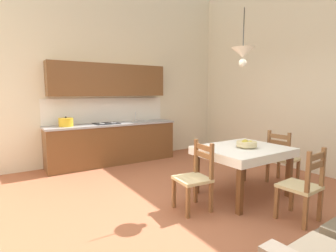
# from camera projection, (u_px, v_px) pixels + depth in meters

# --- Properties ---
(ground_plane) EXTENTS (6.34, 6.70, 0.10)m
(ground_plane) POSITION_uv_depth(u_px,v_px,m) (194.00, 207.00, 3.82)
(ground_plane) COLOR #A86042
(wall_back) EXTENTS (6.34, 0.12, 4.15)m
(wall_back) POSITION_uv_depth(u_px,v_px,m) (112.00, 71.00, 6.15)
(wall_back) COLOR beige
(wall_back) RESTS_ON ground_plane
(wall_right) EXTENTS (0.12, 6.70, 4.15)m
(wall_right) POSITION_uv_depth(u_px,v_px,m) (315.00, 66.00, 5.12)
(wall_right) COLOR beige
(wall_right) RESTS_ON ground_plane
(kitchen_cabinetry) EXTENTS (2.85, 0.63, 2.20)m
(kitchen_cabinetry) POSITION_uv_depth(u_px,v_px,m) (112.00, 125.00, 5.94)
(kitchen_cabinetry) COLOR brown
(kitchen_cabinetry) RESTS_ON ground_plane
(dining_table) EXTENTS (1.29, 1.08, 0.75)m
(dining_table) POSITION_uv_depth(u_px,v_px,m) (243.00, 155.00, 4.07)
(dining_table) COLOR brown
(dining_table) RESTS_ON ground_plane
(dining_chair_camera_side) EXTENTS (0.45, 0.45, 0.93)m
(dining_chair_camera_side) POSITION_uv_depth(u_px,v_px,m) (303.00, 187.00, 3.25)
(dining_chair_camera_side) COLOR #D1BC89
(dining_chair_camera_side) RESTS_ON ground_plane
(dining_chair_tv_side) EXTENTS (0.45, 0.45, 0.93)m
(dining_chair_tv_side) POSITION_uv_depth(u_px,v_px,m) (195.00, 178.00, 3.58)
(dining_chair_tv_side) COLOR #D1BC89
(dining_chair_tv_side) RESTS_ON ground_plane
(dining_chair_window_side) EXTENTS (0.45, 0.45, 0.93)m
(dining_chair_window_side) POSITION_uv_depth(u_px,v_px,m) (282.00, 159.00, 4.61)
(dining_chair_window_side) COLOR #D1BC89
(dining_chair_window_side) RESTS_ON ground_plane
(fruit_bowl) EXTENTS (0.30, 0.30, 0.12)m
(fruit_bowl) POSITION_uv_depth(u_px,v_px,m) (246.00, 144.00, 4.01)
(fruit_bowl) COLOR beige
(fruit_bowl) RESTS_ON dining_table
(pendant_lamp) EXTENTS (0.32, 0.32, 0.80)m
(pendant_lamp) POSITION_uv_depth(u_px,v_px,m) (243.00, 53.00, 3.78)
(pendant_lamp) COLOR black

